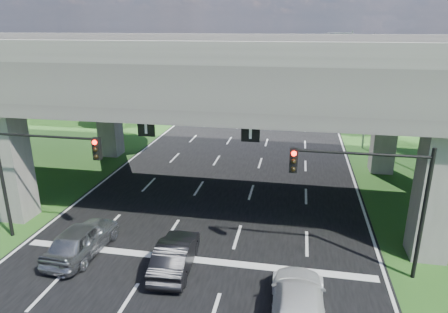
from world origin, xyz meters
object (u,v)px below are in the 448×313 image
(car_silver, at_px, (82,239))
(car_white, at_px, (298,303))
(streetlight_far, at_px, (365,83))
(streetlight_beyond, at_px, (346,65))
(signal_right, at_px, (372,187))
(car_dark, at_px, (175,255))
(signal_left, at_px, (37,164))

(car_silver, distance_m, car_white, 10.65)
(streetlight_far, relative_size, streetlight_beyond, 1.00)
(signal_right, height_order, car_white, signal_right)
(streetlight_beyond, bearing_deg, car_white, -97.35)
(car_silver, height_order, car_dark, car_silver)
(signal_right, bearing_deg, streetlight_beyond, 86.39)
(signal_right, distance_m, streetlight_beyond, 36.17)
(car_dark, height_order, car_white, car_white)
(car_silver, relative_size, car_dark, 1.07)
(car_white, bearing_deg, streetlight_beyond, -98.23)
(car_dark, xyz_separation_m, car_white, (5.51, -2.33, 0.02))
(streetlight_far, bearing_deg, signal_left, -131.78)
(signal_right, xyz_separation_m, streetlight_beyond, (2.27, 36.06, 1.66))
(car_dark, relative_size, car_white, 0.86)
(signal_left, relative_size, car_silver, 1.29)
(signal_left, distance_m, car_white, 13.74)
(signal_left, xyz_separation_m, streetlight_far, (17.92, 20.06, 1.66))
(streetlight_beyond, distance_m, car_dark, 39.16)
(signal_right, xyz_separation_m, car_dark, (-8.35, -1.29, -3.44))
(car_white, bearing_deg, car_dark, -23.85)
(signal_right, distance_m, streetlight_far, 20.25)
(car_silver, height_order, car_white, car_silver)
(car_silver, bearing_deg, car_white, 168.50)
(streetlight_beyond, xyz_separation_m, car_white, (-5.12, -39.68, -5.08))
(car_silver, xyz_separation_m, car_dark, (4.80, -0.35, -0.08))
(car_dark, bearing_deg, signal_right, -175.17)
(car_silver, bearing_deg, signal_right, -172.82)
(streetlight_far, distance_m, car_silver, 26.54)
(streetlight_far, distance_m, streetlight_beyond, 16.00)
(signal_right, distance_m, car_silver, 13.61)
(signal_left, height_order, car_silver, signal_left)
(streetlight_far, height_order, car_white, streetlight_far)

